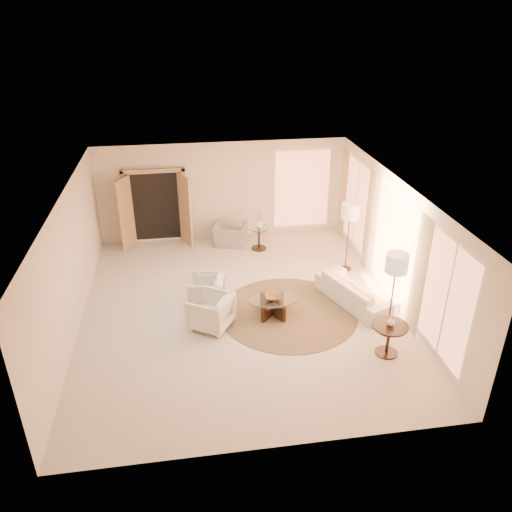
{
  "coord_description": "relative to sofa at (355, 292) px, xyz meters",
  "views": [
    {
      "loc": [
        -1.12,
        -9.45,
        6.15
      ],
      "look_at": [
        0.4,
        0.4,
        1.1
      ],
      "focal_mm": 35.0,
      "sensor_mm": 36.0,
      "label": 1
    }
  ],
  "objects": [
    {
      "name": "side_table",
      "position": [
        -1.72,
        3.14,
        0.1
      ],
      "size": [
        0.56,
        0.56,
        0.65
      ],
      "rotation": [
        0.0,
        0.0,
        -0.12
      ],
      "color": "#30281C",
      "rests_on": "room"
    },
    {
      "name": "end_table",
      "position": [
        0.02,
        -1.88,
        0.16
      ],
      "size": [
        0.7,
        0.7,
        0.66
      ],
      "rotation": [
        0.0,
        0.0,
        0.09
      ],
      "color": "black",
      "rests_on": "room"
    },
    {
      "name": "area_rug",
      "position": [
        -1.58,
        -0.17,
        -0.29
      ],
      "size": [
        3.16,
        3.16,
        0.01
      ],
      "primitive_type": "cylinder",
      "rotation": [
        0.0,
        0.0,
        0.03
      ],
      "color": "#402E1B",
      "rests_on": "room"
    },
    {
      "name": "window_back_corner",
      "position": [
        -0.3,
        4.1,
        1.05
      ],
      "size": [
        1.7,
        0.1,
        2.4
      ],
      "primitive_type": null,
      "color": "#FB9B64",
      "rests_on": "room"
    },
    {
      "name": "curtains_right",
      "position": [
        0.8,
        1.15,
        1.0
      ],
      "size": [
        0.06,
        5.2,
        2.6
      ],
      "primitive_type": null,
      "color": "tan",
      "rests_on": "room"
    },
    {
      "name": "end_vase",
      "position": [
        0.02,
        -1.88,
        0.44
      ],
      "size": [
        0.2,
        0.2,
        0.17
      ],
      "primitive_type": "imported",
      "rotation": [
        0.0,
        0.0,
        0.26
      ],
      "color": "white",
      "rests_on": "end_table"
    },
    {
      "name": "accent_chair",
      "position": [
        -2.48,
        3.55,
        0.11
      ],
      "size": [
        1.05,
        0.82,
        0.81
      ],
      "primitive_type": "imported",
      "rotation": [
        0.0,
        0.0,
        2.89
      ],
      "color": "gray",
      "rests_on": "room"
    },
    {
      "name": "floor_lamp_far",
      "position": [
        0.3,
        -1.23,
        1.27
      ],
      "size": [
        0.45,
        0.45,
        1.84
      ],
      "rotation": [
        0.0,
        0.0,
        0.38
      ],
      "color": "#30281C",
      "rests_on": "room"
    },
    {
      "name": "sofa",
      "position": [
        0.0,
        0.0,
        0.0
      ],
      "size": [
        1.49,
        2.18,
        0.59
      ],
      "primitive_type": "imported",
      "rotation": [
        0.0,
        0.0,
        1.95
      ],
      "color": "silver",
      "rests_on": "room"
    },
    {
      "name": "coffee_table",
      "position": [
        -1.94,
        -0.19,
        -0.04
      ],
      "size": [
        1.24,
        1.24,
        0.41
      ],
      "rotation": [
        0.0,
        0.0,
        -0.13
      ],
      "color": "black",
      "rests_on": "room"
    },
    {
      "name": "armchair_right",
      "position": [
        -3.32,
        -0.43,
        0.11
      ],
      "size": [
        1.05,
        1.07,
        0.82
      ],
      "primitive_type": "imported",
      "rotation": [
        0.0,
        0.0,
        -2.13
      ],
      "color": "silver",
      "rests_on": "room"
    },
    {
      "name": "room",
      "position": [
        -2.6,
        0.15,
        1.1
      ],
      "size": [
        7.04,
        8.04,
        2.83
      ],
      "color": "beige",
      "rests_on": "ground"
    },
    {
      "name": "armchair_left",
      "position": [
        -3.35,
        0.46,
        0.09
      ],
      "size": [
        0.84,
        0.88,
        0.77
      ],
      "primitive_type": "imported",
      "rotation": [
        0.0,
        0.0,
        -1.78
      ],
      "color": "silver",
      "rests_on": "room"
    },
    {
      "name": "french_doors",
      "position": [
        -4.5,
        3.97,
        0.77
      ],
      "size": [
        1.95,
        0.66,
        2.16
      ],
      "color": "tan",
      "rests_on": "room"
    },
    {
      "name": "bowl",
      "position": [
        -1.94,
        -0.19,
        0.15
      ],
      "size": [
        0.35,
        0.35,
        0.08
      ],
      "primitive_type": "imported",
      "rotation": [
        0.0,
        0.0,
        -0.08
      ],
      "color": "brown",
      "rests_on": "coffee_table"
    },
    {
      "name": "side_vase",
      "position": [
        -1.72,
        3.14,
        0.46
      ],
      "size": [
        0.25,
        0.25,
        0.23
      ],
      "primitive_type": "imported",
      "rotation": [
        0.0,
        0.0,
        -0.13
      ],
      "color": "white",
      "rests_on": "side_table"
    },
    {
      "name": "floor_lamp_near",
      "position": [
        0.3,
        1.6,
        1.24
      ],
      "size": [
        0.44,
        0.44,
        1.81
      ],
      "rotation": [
        0.0,
        0.0,
        -0.17
      ],
      "color": "#30281C",
      "rests_on": "room"
    },
    {
      "name": "windows_right",
      "position": [
        0.85,
        0.25,
        1.05
      ],
      "size": [
        0.1,
        6.4,
        2.4
      ],
      "primitive_type": null,
      "color": "#FB9B64",
      "rests_on": "room"
    }
  ]
}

